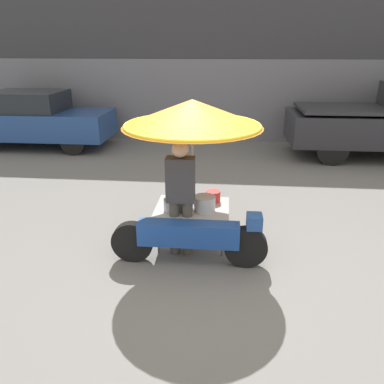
{
  "coord_description": "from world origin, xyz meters",
  "views": [
    {
      "loc": [
        0.3,
        -4.57,
        2.79
      ],
      "look_at": [
        -0.15,
        0.35,
        0.84
      ],
      "focal_mm": 35.0,
      "sensor_mm": 36.0,
      "label": 1
    }
  ],
  "objects": [
    {
      "name": "vendor_motorcycle_cart",
      "position": [
        -0.15,
        0.34,
        1.67
      ],
      "size": [
        2.11,
        1.9,
        2.13
      ],
      "color": "black",
      "rests_on": "ground"
    },
    {
      "name": "vendor_person",
      "position": [
        -0.28,
        0.08,
        0.92
      ],
      "size": [
        0.38,
        0.22,
        1.64
      ],
      "color": "#4C473D",
      "rests_on": "ground"
    },
    {
      "name": "parked_car",
      "position": [
        -5.14,
        5.66,
        0.81
      ],
      "size": [
        4.16,
        1.69,
        1.58
      ],
      "color": "black",
      "rests_on": "ground"
    },
    {
      "name": "shopfront_building",
      "position": [
        0.0,
        7.93,
        2.17
      ],
      "size": [
        28.0,
        2.06,
        4.36
      ],
      "color": "#38383D",
      "rests_on": "ground"
    },
    {
      "name": "ground_plane",
      "position": [
        0.0,
        0.0,
        0.0
      ],
      "size": [
        36.0,
        36.0,
        0.0
      ],
      "primitive_type": "plane",
      "color": "slate"
    }
  ]
}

